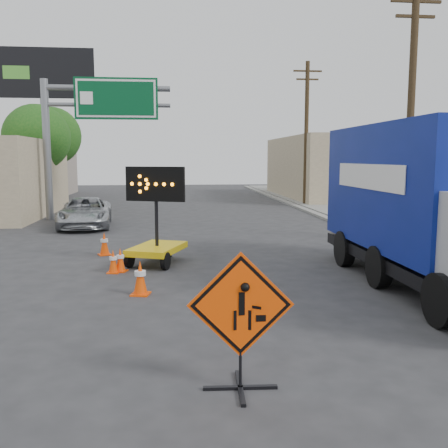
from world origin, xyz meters
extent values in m
plane|color=#2D2D30|center=(0.00, 0.00, 0.00)|extent=(100.00, 100.00, 0.00)
cube|color=gray|center=(7.20, 15.00, 0.06)|extent=(0.40, 60.00, 0.12)
cube|color=gray|center=(9.50, 15.00, 0.07)|extent=(4.00, 60.00, 0.15)
cube|color=tan|center=(13.00, 30.00, 2.30)|extent=(10.00, 14.00, 4.60)
cylinder|color=slate|center=(-6.50, 18.00, 3.40)|extent=(0.36, 0.36, 6.80)
cylinder|color=slate|center=(-3.50, 18.00, 6.40)|extent=(6.00, 0.28, 0.28)
cylinder|color=slate|center=(-3.50, 18.00, 5.60)|extent=(6.00, 0.20, 0.20)
cube|color=#054321|center=(-3.10, 17.88, 5.90)|extent=(4.00, 0.10, 2.00)
cube|color=silver|center=(-3.10, 17.81, 5.90)|extent=(3.80, 0.01, 1.80)
cylinder|color=slate|center=(-8.50, 26.00, 4.50)|extent=(0.44, 0.44, 9.00)
cube|color=silver|center=(-8.30, 25.85, 8.30)|extent=(6.00, 0.25, 3.00)
cube|color=black|center=(-8.30, 25.70, 8.30)|extent=(6.10, 0.04, 3.10)
cylinder|color=#3F2F1B|center=(8.00, 10.00, 4.50)|extent=(0.26, 0.26, 9.00)
cube|color=#3F2F1B|center=(8.00, 10.00, 8.40)|extent=(1.80, 0.10, 0.10)
cube|color=#3F2F1B|center=(8.00, 10.00, 7.90)|extent=(1.40, 0.10, 0.10)
cylinder|color=#3F2F1B|center=(8.00, 24.00, 4.50)|extent=(0.26, 0.26, 9.00)
cube|color=#3F2F1B|center=(8.00, 24.00, 8.40)|extent=(1.80, 0.10, 0.10)
cube|color=#3F2F1B|center=(8.00, 24.00, 7.90)|extent=(1.40, 0.10, 0.10)
cylinder|color=#3F2F1B|center=(-8.00, 22.00, 1.62)|extent=(0.28, 0.28, 3.25)
sphere|color=#194E16|center=(-8.00, 22.00, 4.18)|extent=(3.71, 3.71, 3.71)
cylinder|color=#3F2F1B|center=(-9.00, 30.00, 1.79)|extent=(0.28, 0.28, 3.58)
sphere|color=#194E16|center=(-9.00, 30.00, 4.61)|extent=(4.10, 4.10, 4.10)
cube|color=black|center=(0.44, -1.04, 0.02)|extent=(0.99, 0.12, 0.04)
cube|color=black|center=(0.44, -1.04, 0.02)|extent=(0.12, 0.99, 0.04)
cylinder|color=black|center=(0.44, -1.04, 0.39)|extent=(0.04, 0.04, 0.77)
cube|color=#FA4705|center=(0.44, -1.04, 1.16)|extent=(1.40, 0.10, 1.40)
cube|color=black|center=(0.44, -1.04, 1.16)|extent=(1.31, 0.07, 1.31)
cube|color=#E3BB0C|center=(-0.90, 7.06, 0.44)|extent=(1.81, 2.26, 0.18)
cylinder|color=black|center=(-0.90, 7.06, 1.57)|extent=(0.10, 0.10, 2.17)
cube|color=black|center=(-0.90, 7.06, 2.31)|extent=(1.69, 0.73, 0.98)
imported|color=#B2B5BA|center=(-4.31, 15.19, 0.65)|extent=(2.59, 4.87, 1.30)
cube|color=black|center=(5.54, 3.62, 0.60)|extent=(2.41, 8.01, 0.30)
cube|color=navy|center=(5.54, 4.42, 2.35)|extent=(2.51, 6.21, 3.00)
cube|color=#FA4705|center=(-1.17, 3.77, 0.02)|extent=(0.47, 0.47, 0.03)
cone|color=#FA4705|center=(-1.17, 3.77, 0.41)|extent=(0.31, 0.31, 0.74)
cylinder|color=silver|center=(-1.17, 3.77, 0.49)|extent=(0.25, 0.25, 0.11)
cube|color=#FA4705|center=(-2.03, 6.01, 0.01)|extent=(0.36, 0.36, 0.03)
cone|color=#FA4705|center=(-2.03, 6.01, 0.33)|extent=(0.25, 0.25, 0.60)
cylinder|color=silver|center=(-2.03, 6.01, 0.40)|extent=(0.20, 0.20, 0.09)
cube|color=#FA4705|center=(-1.86, 6.15, 0.01)|extent=(0.42, 0.42, 0.03)
cone|color=#FA4705|center=(-1.86, 6.15, 0.34)|extent=(0.26, 0.26, 0.62)
cylinder|color=silver|center=(-1.86, 6.15, 0.41)|extent=(0.21, 0.21, 0.09)
cube|color=#FA4705|center=(-2.60, 8.55, 0.02)|extent=(0.48, 0.48, 0.03)
cone|color=#FA4705|center=(-2.60, 8.55, 0.38)|extent=(0.29, 0.29, 0.70)
cylinder|color=silver|center=(-2.60, 8.55, 0.46)|extent=(0.24, 0.24, 0.10)
camera|label=1|loc=(-0.41, -7.26, 3.05)|focal=40.00mm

